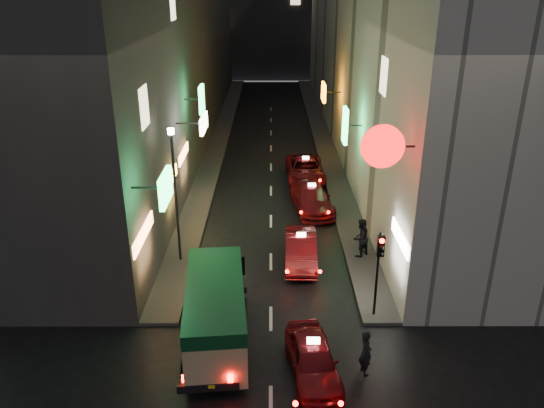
{
  "coord_description": "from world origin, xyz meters",
  "views": [
    {
      "loc": [
        0.02,
        -8.67,
        12.12
      ],
      "look_at": [
        0.05,
        13.0,
        2.92
      ],
      "focal_mm": 35.0,
      "sensor_mm": 36.0,
      "label": 1
    }
  ],
  "objects_px": {
    "minibus": "(216,307)",
    "lamp_post": "(175,187)",
    "taxi_near": "(313,356)",
    "pedestrian_crossing": "(366,350)",
    "traffic_light": "(379,258)"
  },
  "relations": [
    {
      "from": "minibus",
      "to": "lamp_post",
      "type": "bearing_deg",
      "value": 110.66
    },
    {
      "from": "lamp_post",
      "to": "pedestrian_crossing",
      "type": "bearing_deg",
      "value": -45.91
    },
    {
      "from": "traffic_light",
      "to": "pedestrian_crossing",
      "type": "bearing_deg",
      "value": -106.19
    },
    {
      "from": "taxi_near",
      "to": "minibus",
      "type": "bearing_deg",
      "value": 153.56
    },
    {
      "from": "minibus",
      "to": "taxi_near",
      "type": "bearing_deg",
      "value": -26.44
    },
    {
      "from": "taxi_near",
      "to": "lamp_post",
      "type": "height_order",
      "value": "lamp_post"
    },
    {
      "from": "taxi_near",
      "to": "lamp_post",
      "type": "distance_m",
      "value": 9.93
    },
    {
      "from": "pedestrian_crossing",
      "to": "minibus",
      "type": "bearing_deg",
      "value": 58.32
    },
    {
      "from": "minibus",
      "to": "lamp_post",
      "type": "relative_size",
      "value": 0.94
    },
    {
      "from": "minibus",
      "to": "traffic_light",
      "type": "xyz_separation_m",
      "value": [
        5.94,
        1.47,
        1.15
      ]
    },
    {
      "from": "pedestrian_crossing",
      "to": "lamp_post",
      "type": "bearing_deg",
      "value": 29.51
    },
    {
      "from": "pedestrian_crossing",
      "to": "traffic_light",
      "type": "distance_m",
      "value": 3.61
    },
    {
      "from": "taxi_near",
      "to": "lamp_post",
      "type": "xyz_separation_m",
      "value": [
        -5.58,
        7.65,
        2.98
      ]
    },
    {
      "from": "minibus",
      "to": "taxi_near",
      "type": "distance_m",
      "value": 3.79
    },
    {
      "from": "minibus",
      "to": "traffic_light",
      "type": "distance_m",
      "value": 6.22
    }
  ]
}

